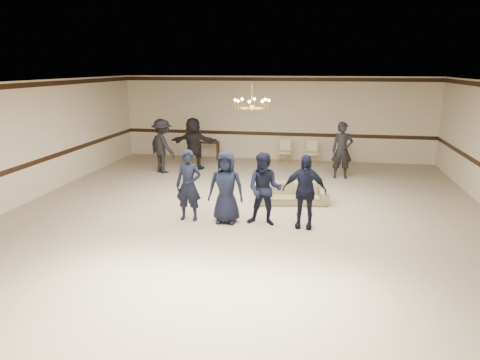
# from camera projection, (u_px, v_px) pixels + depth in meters

# --- Properties ---
(room) EXTENTS (12.01, 14.01, 3.21)m
(room) POSITION_uv_depth(u_px,v_px,m) (245.00, 154.00, 9.98)
(room) COLOR tan
(room) RESTS_ON ground
(chair_rail) EXTENTS (12.00, 0.02, 0.14)m
(chair_rail) POSITION_uv_depth(u_px,v_px,m) (275.00, 134.00, 16.78)
(chair_rail) COLOR black
(chair_rail) RESTS_ON wall_back
(crown_molding) EXTENTS (12.00, 0.02, 0.14)m
(crown_molding) POSITION_uv_depth(u_px,v_px,m) (276.00, 79.00, 16.24)
(crown_molding) COLOR black
(crown_molding) RESTS_ON wall_back
(chandelier) EXTENTS (0.94, 0.94, 0.89)m
(chandelier) POSITION_uv_depth(u_px,v_px,m) (252.00, 95.00, 10.61)
(chandelier) COLOR gold
(chandelier) RESTS_ON ceiling
(boy_a) EXTENTS (0.63, 0.42, 1.70)m
(boy_a) POSITION_uv_depth(u_px,v_px,m) (189.00, 186.00, 10.12)
(boy_a) COLOR black
(boy_a) RESTS_ON floor
(boy_b) EXTENTS (0.84, 0.56, 1.70)m
(boy_b) POSITION_uv_depth(u_px,v_px,m) (226.00, 187.00, 9.96)
(boy_b) COLOR black
(boy_b) RESTS_ON floor
(boy_c) EXTENTS (0.87, 0.71, 1.70)m
(boy_c) POSITION_uv_depth(u_px,v_px,m) (265.00, 189.00, 9.81)
(boy_c) COLOR black
(boy_c) RESTS_ON floor
(boy_d) EXTENTS (1.02, 0.48, 1.70)m
(boy_d) POSITION_uv_depth(u_px,v_px,m) (304.00, 191.00, 9.66)
(boy_d) COLOR black
(boy_d) RESTS_ON floor
(settee) EXTENTS (1.92, 0.98, 0.54)m
(settee) POSITION_uv_depth(u_px,v_px,m) (293.00, 193.00, 11.52)
(settee) COLOR #7F7A55
(settee) RESTS_ON floor
(adult_left) EXTENTS (1.37, 1.24, 1.85)m
(adult_left) POSITION_uv_depth(u_px,v_px,m) (162.00, 146.00, 14.66)
(adult_left) COLOR black
(adult_left) RESTS_ON floor
(adult_mid) EXTENTS (1.73, 0.62, 1.85)m
(adult_mid) POSITION_uv_depth(u_px,v_px,m) (194.00, 143.00, 15.17)
(adult_mid) COLOR black
(adult_mid) RESTS_ON floor
(adult_right) EXTENTS (0.72, 0.51, 1.85)m
(adult_right) POSITION_uv_depth(u_px,v_px,m) (342.00, 150.00, 13.92)
(adult_right) COLOR black
(adult_right) RESTS_ON floor
(banquet_chair_left) EXTENTS (0.44, 0.44, 0.88)m
(banquet_chair_left) POSITION_uv_depth(u_px,v_px,m) (285.00, 152.00, 16.17)
(banquet_chair_left) COLOR beige
(banquet_chair_left) RESTS_ON floor
(banquet_chair_mid) EXTENTS (0.43, 0.43, 0.88)m
(banquet_chair_mid) POSITION_uv_depth(u_px,v_px,m) (312.00, 153.00, 16.00)
(banquet_chair_mid) COLOR beige
(banquet_chair_mid) RESTS_ON floor
(banquet_chair_right) EXTENTS (0.45, 0.45, 0.88)m
(banquet_chair_right) POSITION_uv_depth(u_px,v_px,m) (339.00, 154.00, 15.83)
(banquet_chair_right) COLOR beige
(banquet_chair_right) RESTS_ON floor
(console_table) EXTENTS (0.84, 0.37, 0.70)m
(console_table) POSITION_uv_depth(u_px,v_px,m) (209.00, 150.00, 16.90)
(console_table) COLOR #351D11
(console_table) RESTS_ON floor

